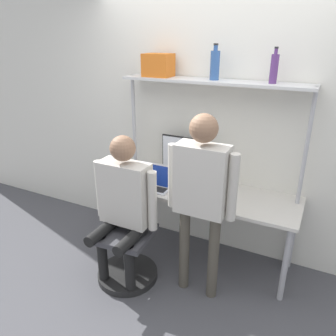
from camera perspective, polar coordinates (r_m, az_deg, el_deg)
The scene contains 13 objects.
ground_plane at distance 3.29m, azimuth 3.36°, elevation -18.07°, with size 12.00×12.00×0.00m, color #4C4C51.
wall_back at distance 3.23m, azimuth 8.58°, elevation 8.02°, with size 8.00×0.06×2.70m.
desk at distance 3.17m, azimuth 5.96°, elevation -5.34°, with size 1.80×0.61×0.75m.
shelf_unit at distance 3.02m, azimuth 7.65°, elevation 10.22°, with size 1.71×0.28×1.76m.
monitor at distance 3.24m, azimuth 2.79°, elevation 2.00°, with size 0.48×0.17×0.46m.
laptop at distance 3.19m, azimuth -2.31°, elevation -2.25°, with size 0.35×0.22×0.22m.
cell_phone at distance 3.06m, azimuth 2.03°, elevation -4.48°, with size 0.07×0.15×0.01m.
office_chair at distance 3.14m, azimuth -6.89°, elevation -13.64°, with size 0.56×0.56×0.95m.
person_seated at distance 2.83m, azimuth -7.82°, elevation -5.45°, with size 0.61×0.47×1.38m.
person_standing at distance 2.58m, azimuth 5.82°, elevation -3.33°, with size 0.58×0.22×1.61m.
bottle_purple at distance 2.85m, azimuth 18.00°, elevation 16.20°, with size 0.06×0.06×0.28m.
bottle_blue at distance 2.97m, azimuth 8.17°, elevation 17.38°, with size 0.08×0.08×0.30m.
storage_box at distance 3.19m, azimuth -1.71°, elevation 17.47°, with size 0.26×0.20×0.21m.
Camera 1 is at (0.95, -2.32, 2.13)m, focal length 35.00 mm.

